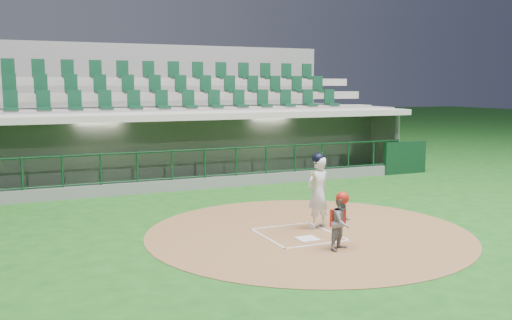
{
  "coord_description": "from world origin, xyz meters",
  "views": [
    {
      "loc": [
        -5.78,
        -10.99,
        3.24
      ],
      "look_at": [
        0.28,
        2.6,
        1.3
      ],
      "focal_mm": 40.0,
      "sensor_mm": 36.0,
      "label": 1
    }
  ],
  "objects": [
    {
      "name": "batter_box_chalk",
      "position": [
        0.0,
        -0.3,
        0.02
      ],
      "size": [
        1.55,
        1.8,
        0.01
      ],
      "color": "silver",
      "rests_on": "ground"
    },
    {
      "name": "dugout_structure",
      "position": [
        0.06,
        7.83,
        0.96
      ],
      "size": [
        16.4,
        3.7,
        3.0
      ],
      "color": "slate",
      "rests_on": "ground"
    },
    {
      "name": "seating_deck",
      "position": [
        0.0,
        10.91,
        1.42
      ],
      "size": [
        17.0,
        6.72,
        5.15
      ],
      "color": "slate",
      "rests_on": "ground"
    },
    {
      "name": "ground",
      "position": [
        0.0,
        0.0,
        0.0
      ],
      "size": [
        120.0,
        120.0,
        0.0
      ],
      "primitive_type": "plane",
      "color": "#164C15",
      "rests_on": "ground"
    },
    {
      "name": "batter",
      "position": [
        0.69,
        0.07,
        0.88
      ],
      "size": [
        0.88,
        0.92,
        1.73
      ],
      "color": "white",
      "rests_on": "dirt_circle"
    },
    {
      "name": "home_plate",
      "position": [
        0.0,
        -0.7,
        0.02
      ],
      "size": [
        0.43,
        0.43,
        0.02
      ],
      "primitive_type": "cube",
      "color": "silver",
      "rests_on": "dirt_circle"
    },
    {
      "name": "catcher",
      "position": [
        0.26,
        -1.62,
        0.59
      ],
      "size": [
        0.65,
        0.59,
        1.16
      ],
      "color": "gray",
      "rests_on": "dirt_circle"
    },
    {
      "name": "dirt_circle",
      "position": [
        0.3,
        -0.2,
        0.01
      ],
      "size": [
        7.2,
        7.2,
        0.01
      ],
      "primitive_type": "cylinder",
      "color": "brown",
      "rests_on": "ground"
    }
  ]
}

